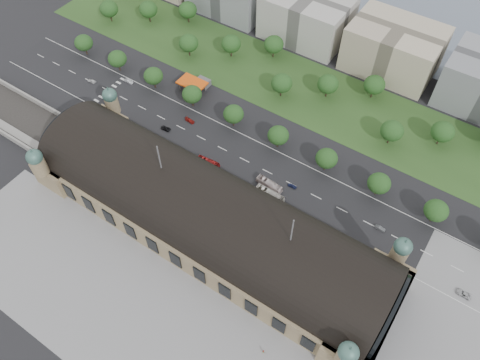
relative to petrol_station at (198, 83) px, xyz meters
The scene contains 47 objects.
ground 84.71m from the petrol_station, 50.45° to the right, with size 900.00×900.00×0.00m, color black.
station 84.98m from the petrol_station, 50.45° to the right, with size 150.00×48.40×44.30m.
track_cutting 87.79m from the petrol_station, 129.73° to the right, with size 70.00×24.00×3.10m.
plaza_south 126.63m from the petrol_station, 59.68° to the right, with size 190.00×48.00×0.12m, color gray.
road_slab 43.62m from the petrol_station, 38.82° to the right, with size 260.00×26.00×0.10m, color black.
grass_belt 47.86m from the petrol_station, 35.47° to the left, with size 300.00×45.00×0.10m, color #29491D.
petrol_station is the anchor object (origin of this frame).
office_3 72.38m from the petrol_station, 70.56° to the left, with size 45.00×32.00×24.00m, color #B3B0AA.
office_4 100.64m from the petrol_station, 42.50° to the left, with size 45.00×32.00×24.00m, color #C2B498.
tree_row_0 67.38m from the petrol_station, 169.47° to the right, with size 9.60×9.60×11.52m.
tree_row_1 44.08m from the petrol_station, 163.73° to the right, with size 9.60×9.60×11.52m.
tree_row_2 22.32m from the petrol_station, 145.83° to the right, with size 9.60×9.60×11.52m.
tree_row_3 14.35m from the petrol_station, 64.33° to the right, with size 9.60×9.60×11.52m.
tree_row_4 32.64m from the petrol_station, 22.33° to the right, with size 9.60×9.60×11.52m.
tree_row_5 55.47m from the petrol_station, 12.84° to the right, with size 9.60×9.60×11.52m.
tree_row_6 78.99m from the petrol_station, ahead, with size 9.60×9.60×11.52m.
tree_row_7 102.74m from the petrol_station, ahead, with size 9.60×9.60×11.52m.
tree_row_8 126.58m from the petrol_station, ahead, with size 9.60×9.60×11.52m.
tree_belt_0 78.30m from the petrol_station, 166.89° to the left, with size 10.40×10.40×12.48m.
tree_belt_1 64.57m from the petrol_station, 152.50° to the left, with size 10.40×10.40×12.48m.
tree_belt_2 56.72m from the petrol_station, 132.40° to the left, with size 10.40×10.40×12.48m.
tree_belt_3 26.54m from the petrol_station, 137.15° to the left, with size 10.40×10.40×12.48m.
tree_belt_4 30.15m from the petrol_station, 90.18° to the left, with size 10.40×10.40×12.48m.
tree_belt_5 46.08m from the petrol_station, 65.62° to the left, with size 10.40×10.40×12.48m.
tree_belt_6 42.15m from the petrol_station, 25.05° to the left, with size 10.40×10.40×12.48m.
tree_belt_7 64.40m from the petrol_station, 27.57° to the left, with size 10.40×10.40×12.48m.
tree_belt_8 86.76m from the petrol_station, 28.79° to the left, with size 10.40×10.40×12.48m.
tree_belt_9 96.68m from the petrol_station, 10.57° to the left, with size 10.40×10.40×12.48m.
tree_belt_10 117.83m from the petrol_station, 14.62° to the left, with size 10.40×10.40×12.48m.
traffic_car_0 54.98m from the petrol_station, 150.28° to the right, with size 1.82×4.51×1.54m, color silver.
traffic_car_1 36.11m from the petrol_station, 151.96° to the right, with size 1.74×4.99×1.65m, color #9A9DA2.
traffic_car_2 32.63m from the petrol_station, 81.51° to the right, with size 2.27×4.92×1.37m, color black.
traffic_car_3 24.56m from the petrol_station, 62.90° to the right, with size 2.03×4.99×1.45m, color maroon.
traffic_car_4 76.46m from the petrol_station, 21.82° to the right, with size 1.58×3.92×1.33m, color #1A2048.
traffic_car_5 113.90m from the petrol_station, 13.88° to the right, with size 1.46×4.20×1.38m, color #585B60.
traffic_car_6 151.32m from the petrol_station, 13.92° to the right, with size 2.49×5.41×1.50m, color #BDBEC0.
parked_car_0 47.28m from the petrol_station, 121.46° to the right, with size 1.52×4.37×1.44m, color black.
parked_car_1 48.11m from the petrol_station, 112.84° to the right, with size 2.11×4.57×1.27m, color maroon.
parked_car_2 40.49m from the petrol_station, 94.60° to the right, with size 1.99×4.90×1.42m, color #1A2649.
parked_car_3 44.35m from the petrol_station, 88.94° to the right, with size 1.53×3.81×1.30m, color #595B61.
parked_car_4 40.44m from the petrol_station, 86.15° to the right, with size 1.35×3.87×1.28m, color white.
parked_car_5 51.27m from the petrol_station, 51.86° to the right, with size 2.39×5.19×1.44m, color gray.
parked_car_6 54.34m from the petrol_station, 54.65° to the right, with size 1.92×4.72×1.37m, color black.
bus_west 51.24m from the petrol_station, 48.37° to the right, with size 2.51×10.74×2.99m, color red.
bus_mid 71.32m from the petrol_station, 28.29° to the right, with size 2.86×12.22×3.40m, color silver.
bus_east 76.07m from the petrol_station, 30.22° to the right, with size 3.12×13.34×3.72m, color silver.
pedestrian_0 135.51m from the petrol_station, 44.00° to the right, with size 0.95×0.54×1.94m, color gray.
Camera 1 is at (64.25, -73.93, 160.11)m, focal length 35.00 mm.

